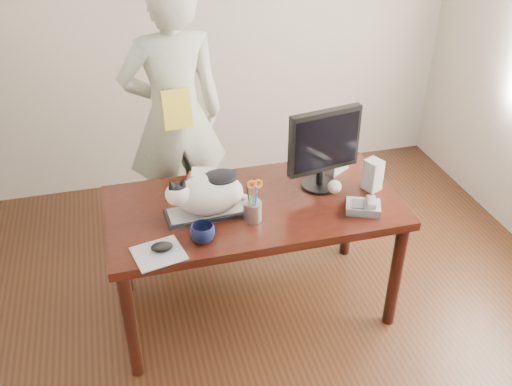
% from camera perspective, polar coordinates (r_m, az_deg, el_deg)
% --- Properties ---
extents(room, '(4.50, 4.50, 4.50)m').
position_cam_1_polar(room, '(2.32, 3.49, 3.35)').
color(room, black).
rests_on(room, ground).
extents(desk, '(1.60, 0.80, 0.75)m').
position_cam_1_polar(desk, '(3.27, -0.58, -2.49)').
color(desk, black).
rests_on(desk, ground).
extents(keyboard, '(0.48, 0.21, 0.03)m').
position_cam_1_polar(keyboard, '(3.05, -4.58, -1.85)').
color(keyboard, black).
rests_on(keyboard, desk).
extents(cat, '(0.46, 0.26, 0.26)m').
position_cam_1_polar(cat, '(2.97, -4.94, -0.00)').
color(cat, silver).
rests_on(cat, keyboard).
extents(monitor, '(0.43, 0.24, 0.48)m').
position_cam_1_polar(monitor, '(3.15, 6.82, 4.72)').
color(monitor, black).
rests_on(monitor, desk).
extents(pen_cup, '(0.10, 0.10, 0.25)m').
position_cam_1_polar(pen_cup, '(2.96, -0.34, -1.60)').
color(pen_cup, '#9C9DA2').
rests_on(pen_cup, desk).
extents(mousepad, '(0.27, 0.26, 0.01)m').
position_cam_1_polar(mousepad, '(2.81, -9.71, -5.98)').
color(mousepad, '#A5A8B0').
rests_on(mousepad, desk).
extents(mouse, '(0.12, 0.09, 0.04)m').
position_cam_1_polar(mouse, '(2.81, -9.40, -5.33)').
color(mouse, black).
rests_on(mouse, mousepad).
extents(coffee_mug, '(0.17, 0.17, 0.10)m').
position_cam_1_polar(coffee_mug, '(2.83, -5.36, -4.03)').
color(coffee_mug, black).
rests_on(coffee_mug, desk).
extents(phone, '(0.22, 0.19, 0.08)m').
position_cam_1_polar(phone, '(3.11, 10.74, -1.34)').
color(phone, slate).
rests_on(phone, desk).
extents(speaker, '(0.11, 0.12, 0.18)m').
position_cam_1_polar(speaker, '(3.27, 11.59, 1.80)').
color(speaker, gray).
rests_on(speaker, desk).
extents(baseball, '(0.08, 0.08, 0.08)m').
position_cam_1_polar(baseball, '(3.23, 7.86, 0.62)').
color(baseball, beige).
rests_on(baseball, desk).
extents(book_stack, '(0.26, 0.23, 0.08)m').
position_cam_1_polar(book_stack, '(3.29, -5.02, 1.42)').
color(book_stack, '#4E1B15').
rests_on(book_stack, desk).
extents(calculator, '(0.24, 0.25, 0.06)m').
position_cam_1_polar(calculator, '(3.48, 7.22, 3.00)').
color(calculator, slate).
rests_on(calculator, desk).
extents(person, '(0.71, 0.50, 1.84)m').
position_cam_1_polar(person, '(3.74, -8.14, 7.50)').
color(person, silver).
rests_on(person, ground).
extents(held_book, '(0.18, 0.12, 0.24)m').
position_cam_1_polar(held_book, '(3.53, -7.92, 8.33)').
color(held_book, gold).
rests_on(held_book, person).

